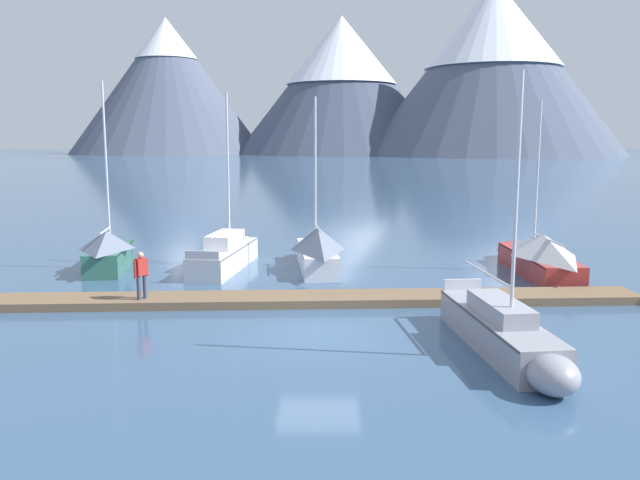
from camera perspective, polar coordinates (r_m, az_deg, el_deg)
ground_plane at (r=19.79m, az=-0.13°, el=-8.44°), size 700.00×700.00×0.00m
mountain_west_summit at (r=267.59m, az=-13.25°, el=13.11°), size 75.91×75.91×52.15m
mountain_central_massif at (r=256.64m, az=1.89°, el=13.72°), size 81.87×81.87×51.93m
mountain_shoulder_ridge at (r=242.73m, az=14.92°, el=14.72°), size 90.93×90.93×59.85m
dock at (r=23.60m, az=-0.04°, el=-5.21°), size 23.34×3.10×0.30m
sailboat_nearest_berth at (r=30.98m, az=-17.96°, el=-0.86°), size 2.21×5.62×8.41m
sailboat_second_berth at (r=30.37m, az=-8.13°, el=-1.13°), size 2.48×7.64×7.97m
sailboat_mid_dock_port at (r=29.60m, az=-0.30°, el=-0.73°), size 2.18×6.77×7.77m
sailboat_mid_dock_starboard at (r=18.78m, az=15.81°, el=-7.79°), size 2.14×7.41×7.62m
sailboat_far_berth at (r=30.16m, az=18.53°, el=-1.19°), size 2.09×7.81×7.54m
person_on_dock at (r=23.62m, az=-15.43°, el=-2.75°), size 0.41×0.48×1.69m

